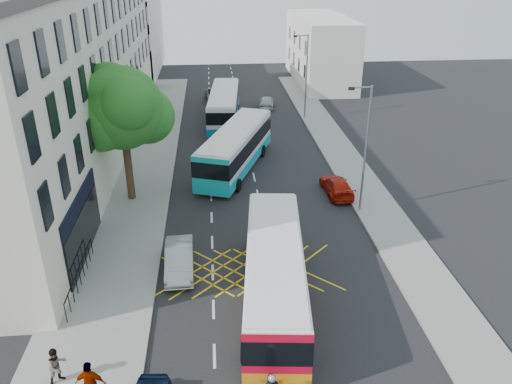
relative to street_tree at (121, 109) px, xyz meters
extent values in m
plane|color=black|center=(8.51, -14.97, -6.29)|extent=(120.00, 120.00, 0.00)
cube|color=gray|center=(0.01, 0.03, -6.22)|extent=(5.00, 70.00, 0.15)
cube|color=gray|center=(16.01, 0.03, -6.22)|extent=(3.00, 70.00, 0.15)
cube|color=beige|center=(-5.49, 9.53, 0.21)|extent=(8.00, 45.00, 13.00)
cube|color=black|center=(-1.44, -6.97, -2.89)|extent=(0.12, 7.00, 0.90)
cube|color=black|center=(-1.44, -6.97, -4.69)|extent=(0.12, 7.00, 2.60)
cube|color=silver|center=(-5.49, 40.03, -1.29)|extent=(8.00, 20.00, 10.00)
cube|color=silver|center=(19.51, 33.03, -2.29)|extent=(6.00, 18.00, 8.00)
cylinder|color=#382619|center=(0.01, 0.03, -3.94)|extent=(0.50, 0.50, 4.40)
sphere|color=#1E5A19|center=(0.01, 0.03, 0.06)|extent=(5.20, 5.20, 5.20)
sphere|color=#1E5A19|center=(1.41, 0.83, -0.74)|extent=(3.60, 3.60, 3.60)
sphere|color=#1E5A19|center=(-1.19, -0.57, -0.54)|extent=(3.80, 3.80, 3.80)
sphere|color=#1E5A19|center=(0.61, -1.27, 0.66)|extent=(3.40, 3.40, 3.40)
sphere|color=#1E5A19|center=(-0.79, 1.13, 1.06)|extent=(3.20, 3.20, 3.20)
cylinder|color=slate|center=(14.81, -2.97, -2.14)|extent=(0.14, 0.14, 8.00)
cylinder|color=slate|center=(14.21, -2.97, 1.76)|extent=(1.20, 0.10, 0.10)
cube|color=black|center=(13.61, -2.97, 1.71)|extent=(0.35, 0.15, 0.18)
cylinder|color=slate|center=(14.81, 17.03, -2.14)|extent=(0.14, 0.14, 8.00)
cylinder|color=slate|center=(14.21, 17.03, 1.76)|extent=(1.20, 0.10, 0.10)
cube|color=black|center=(13.61, 17.03, 1.71)|extent=(0.35, 0.15, 0.18)
cube|color=silver|center=(8.18, -11.72, -4.60)|extent=(3.68, 11.31, 2.67)
cube|color=silver|center=(8.18, -11.72, -3.21)|extent=(3.45, 11.07, 0.12)
cube|color=black|center=(8.18, -11.72, -4.22)|extent=(3.74, 11.37, 1.11)
cube|color=orange|center=(8.18, -11.72, -5.53)|extent=(3.73, 11.36, 0.76)
cube|color=red|center=(7.60, -17.21, -4.58)|extent=(2.56, 0.37, 2.52)
cube|color=#FF0C0C|center=(6.59, -17.12, -5.28)|extent=(0.25, 0.09, 0.25)
cube|color=#FF0C0C|center=(8.60, -17.33, -5.28)|extent=(0.25, 0.09, 0.25)
cylinder|color=black|center=(7.24, -8.58, -5.84)|extent=(0.38, 0.93, 0.91)
cylinder|color=black|center=(9.75, -8.84, -5.84)|extent=(0.38, 0.93, 0.91)
cylinder|color=black|center=(6.53, -15.30, -5.84)|extent=(0.38, 0.93, 0.91)
cylinder|color=black|center=(9.04, -15.57, -5.84)|extent=(0.38, 0.93, 0.91)
cube|color=silver|center=(7.28, 4.74, -4.57)|extent=(6.35, 11.53, 2.73)
cube|color=silver|center=(7.28, 4.74, -3.15)|extent=(6.08, 11.24, 0.12)
cube|color=black|center=(7.28, 4.74, -4.18)|extent=(6.43, 11.60, 1.13)
cube|color=#0EA5B0|center=(7.28, 4.74, -5.52)|extent=(6.41, 11.59, 0.77)
cube|color=#0DACA4|center=(5.33, -0.55, -4.54)|extent=(2.49, 1.00, 2.58)
cube|color=#FF0C0C|center=(4.35, -0.20, -5.26)|extent=(0.26, 0.14, 0.25)
cube|color=#FF0C0C|center=(6.30, -0.92, -5.26)|extent=(0.26, 0.14, 0.25)
cylinder|color=black|center=(7.15, 8.08, -5.83)|extent=(0.59, 0.97, 0.93)
cylinder|color=black|center=(9.56, 7.19, -5.83)|extent=(0.59, 0.97, 0.93)
cylinder|color=black|center=(4.75, 1.61, -5.83)|extent=(0.59, 0.97, 0.93)
cylinder|color=black|center=(7.17, 0.71, -5.83)|extent=(0.59, 0.97, 0.93)
cube|color=silver|center=(6.76, 16.45, -4.60)|extent=(3.42, 11.27, 2.67)
cube|color=silver|center=(6.76, 16.45, -3.22)|extent=(3.20, 11.03, 0.12)
cube|color=black|center=(6.76, 16.45, -4.22)|extent=(3.48, 11.33, 1.11)
cube|color=#0E7BB1|center=(6.76, 16.45, -5.54)|extent=(3.47, 11.32, 0.76)
cube|color=white|center=(6.31, 10.95, -4.58)|extent=(2.56, 0.31, 2.52)
cube|color=#FF0C0C|center=(5.31, 11.03, -5.28)|extent=(0.25, 0.08, 0.25)
cube|color=#FF0C0C|center=(7.32, 10.86, -5.28)|extent=(0.25, 0.08, 0.25)
cylinder|color=black|center=(5.75, 19.57, -5.84)|extent=(0.36, 0.93, 0.91)
cylinder|color=black|center=(8.27, 19.37, -5.84)|extent=(0.36, 0.93, 0.91)
cylinder|color=black|center=(5.20, 12.84, -5.84)|extent=(0.36, 0.93, 0.91)
cylinder|color=black|center=(7.72, 12.63, -5.84)|extent=(0.36, 0.93, 0.91)
cylinder|color=slate|center=(7.25, -17.26, -5.62)|extent=(0.10, 0.42, 0.81)
cylinder|color=slate|center=(7.26, -17.40, -5.28)|extent=(0.58, 0.10, 0.04)
sphere|color=#99999E|center=(7.32, -17.98, -4.60)|extent=(0.29, 0.29, 0.29)
imported|color=#A8ABB0|center=(3.61, -8.61, -5.62)|extent=(1.56, 4.13, 1.34)
imported|color=#AC1507|center=(13.92, -0.29, -5.70)|extent=(1.82, 4.13, 1.18)
imported|color=#454A4E|center=(6.10, 24.16, -5.61)|extent=(2.64, 5.04, 1.35)
imported|color=#B5B8BD|center=(11.42, 21.27, -5.66)|extent=(2.00, 3.89, 1.27)
imported|color=gray|center=(-0.61, -15.92, -5.35)|extent=(0.97, 0.97, 1.58)
imported|color=gray|center=(0.91, -17.11, -5.17)|extent=(1.19, 0.62, 1.94)
camera|label=1|loc=(5.62, -30.66, 8.71)|focal=35.00mm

